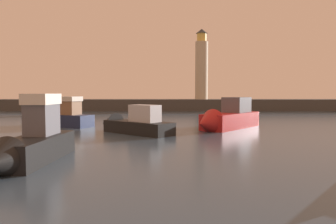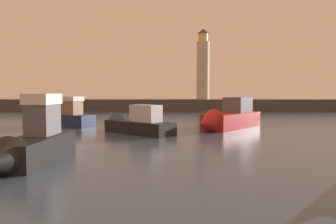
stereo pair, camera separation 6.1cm
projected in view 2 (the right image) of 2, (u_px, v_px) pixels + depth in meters
ground_plane at (171, 127)px, 28.20m from camera, size 220.00×220.00×0.00m
breakwater at (169, 105)px, 55.00m from camera, size 85.35×5.68×1.97m
lighthouse at (202, 66)px, 54.60m from camera, size 2.20×2.20×12.17m
motorboat_0 at (29, 144)px, 13.54m from camera, size 2.04×6.48×3.26m
motorboat_1 at (130, 124)px, 24.28m from camera, size 6.68×6.13×2.60m
motorboat_2 at (227, 118)px, 26.80m from camera, size 7.01×7.84×3.00m
motorboat_4 at (59, 117)px, 29.14m from camera, size 6.81×4.63×3.07m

